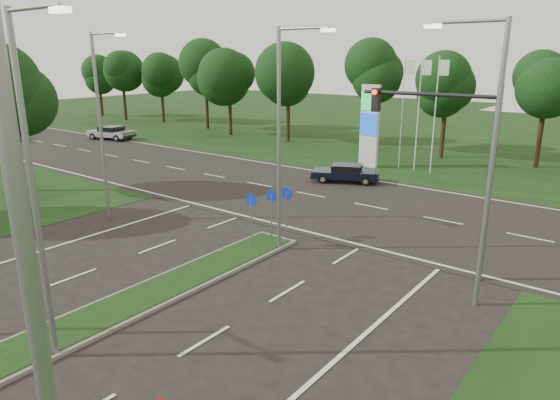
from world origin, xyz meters
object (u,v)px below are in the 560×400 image
Objects in this scene: far_car_b at (5,133)px; far_car_c at (8,121)px; navy_sedan at (346,173)px; far_car_a at (111,132)px.

far_car_c is at bearing 79.09° from far_car_b.
far_car_c is (-45.46, -0.50, -0.01)m from navy_sedan.
far_car_a is 1.01× the size of far_car_b.
far_car_b is at bearing -107.19° from far_car_c.
far_car_a is 10.31m from far_car_b.
far_car_a reaches higher than far_car_c.
far_car_b is (-35.25, -5.51, 0.07)m from navy_sedan.
navy_sedan is at bearing -65.88° from far_car_b.
far_car_a reaches higher than navy_sedan.
far_car_a is at bearing 63.31° from navy_sedan.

